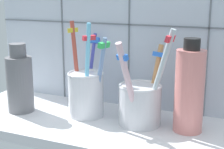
{
  "coord_description": "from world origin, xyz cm",
  "views": [
    {
      "loc": [
        24.94,
        -55.05,
        26.41
      ],
      "look_at": [
        0.0,
        2.11,
        10.96
      ],
      "focal_mm": 54.8,
      "sensor_mm": 36.0,
      "label": 1
    }
  ],
  "objects_px": {
    "toothbrush_cup_left": "(86,91)",
    "soap_bottle": "(189,90)",
    "toothbrush_cup_right": "(140,102)",
    "ceramic_vase": "(20,82)"
  },
  "relations": [
    {
      "from": "toothbrush_cup_left",
      "to": "soap_bottle",
      "type": "relative_size",
      "value": 1.13
    },
    {
      "from": "soap_bottle",
      "to": "toothbrush_cup_right",
      "type": "bearing_deg",
      "value": -176.52
    },
    {
      "from": "toothbrush_cup_right",
      "to": "ceramic_vase",
      "type": "xyz_separation_m",
      "value": [
        -0.25,
        -0.03,
        0.02
      ]
    },
    {
      "from": "toothbrush_cup_right",
      "to": "soap_bottle",
      "type": "relative_size",
      "value": 1.11
    },
    {
      "from": "toothbrush_cup_left",
      "to": "toothbrush_cup_right",
      "type": "xyz_separation_m",
      "value": [
        0.11,
        -0.0,
        -0.01
      ]
    },
    {
      "from": "ceramic_vase",
      "to": "soap_bottle",
      "type": "height_order",
      "value": "soap_bottle"
    },
    {
      "from": "toothbrush_cup_left",
      "to": "toothbrush_cup_right",
      "type": "relative_size",
      "value": 1.02
    },
    {
      "from": "ceramic_vase",
      "to": "soap_bottle",
      "type": "relative_size",
      "value": 0.85
    },
    {
      "from": "ceramic_vase",
      "to": "toothbrush_cup_left",
      "type": "bearing_deg",
      "value": 13.36
    },
    {
      "from": "toothbrush_cup_left",
      "to": "soap_bottle",
      "type": "xyz_separation_m",
      "value": [
        0.2,
        0.0,
        0.03
      ]
    }
  ]
}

